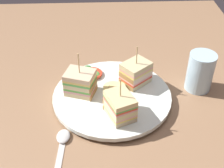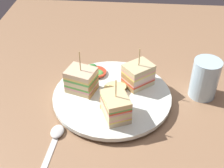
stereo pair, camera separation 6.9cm
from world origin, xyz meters
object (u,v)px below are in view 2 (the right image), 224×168
object	(u,v)px
sandwich_wedge_0	(138,75)
plate	(112,96)
sandwich_wedge_2	(116,106)
chip_pile	(116,89)
sandwich_wedge_1	(82,80)
spoon	(55,139)
drinking_glass	(204,81)

from	to	relation	value
sandwich_wedge_0	plate	bearing A→B (deg)	-2.51
sandwich_wedge_0	sandwich_wedge_2	size ratio (longest dim) A/B	1.02
sandwich_wedge_0	chip_pile	bearing A→B (deg)	-5.44
sandwich_wedge_0	sandwich_wedge_1	bearing A→B (deg)	-25.67
sandwich_wedge_2	spoon	bearing A→B (deg)	95.09
sandwich_wedge_2	drinking_glass	bearing A→B (deg)	-83.61
chip_pile	spoon	size ratio (longest dim) A/B	0.51
plate	drinking_glass	distance (cm)	21.78
sandwich_wedge_2	chip_pile	xyz separation A→B (cm)	(-8.15, -0.55, -2.02)
plate	sandwich_wedge_0	bearing A→B (deg)	126.91
chip_pile	spoon	distance (cm)	18.46
sandwich_wedge_1	plate	bearing A→B (deg)	8.63
sandwich_wedge_1	drinking_glass	world-z (taller)	sandwich_wedge_1
drinking_glass	sandwich_wedge_0	bearing A→B (deg)	-92.06
sandwich_wedge_0	chip_pile	world-z (taller)	sandwich_wedge_0
plate	spoon	world-z (taller)	plate
sandwich_wedge_0	drinking_glass	world-z (taller)	sandwich_wedge_0
sandwich_wedge_2	drinking_glass	size ratio (longest dim) A/B	1.01
sandwich_wedge_2	chip_pile	distance (cm)	8.41
plate	spoon	xyz separation A→B (cm)	(13.39, -10.57, -0.68)
sandwich_wedge_0	spoon	distance (cm)	24.52
sandwich_wedge_0	spoon	xyz separation A→B (cm)	(17.76, -16.39, -4.13)
drinking_glass	sandwich_wedge_2	bearing A→B (deg)	-61.09
chip_pile	spoon	world-z (taller)	chip_pile
chip_pile	drinking_glass	world-z (taller)	drinking_glass
sandwich_wedge_1	drinking_glass	size ratio (longest dim) A/B	1.10
sandwich_wedge_0	drinking_glass	distance (cm)	15.43
sandwich_wedge_0	sandwich_wedge_1	distance (cm)	13.39
sandwich_wedge_1	sandwich_wedge_2	size ratio (longest dim) A/B	1.08
spoon	sandwich_wedge_1	bearing A→B (deg)	-9.37
sandwich_wedge_0	sandwich_wedge_1	xyz separation A→B (cm)	(3.18, -13.00, 0.03)
plate	sandwich_wedge_2	distance (cm)	8.05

